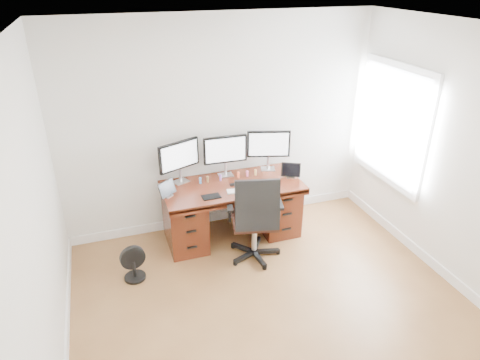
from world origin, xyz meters
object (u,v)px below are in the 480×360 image
object	(u,v)px
keyboard	(238,191)
office_chair	(255,232)
monitor_center	(225,151)
floor_fan	(133,264)
desk	(232,208)

from	to	relation	value
keyboard	office_chair	bearing A→B (deg)	-63.84
office_chair	monitor_center	world-z (taller)	monitor_center
office_chair	keyboard	bearing A→B (deg)	119.75
floor_fan	desk	bearing A→B (deg)	11.27
desk	monitor_center	xyz separation A→B (m)	(-0.00, 0.24, 0.68)
desk	floor_fan	bearing A→B (deg)	-159.38
desk	monitor_center	size ratio (longest dim) A/B	3.09
floor_fan	monitor_center	bearing A→B (deg)	19.90
floor_fan	office_chair	bearing A→B (deg)	-12.43
desk	monitor_center	bearing A→B (deg)	90.01
desk	floor_fan	world-z (taller)	desk
keyboard	monitor_center	bearing A→B (deg)	101.22
floor_fan	monitor_center	xyz separation A→B (m)	(1.29, 0.72, 0.89)
desk	monitor_center	world-z (taller)	monitor_center
office_chair	keyboard	distance (m)	0.52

